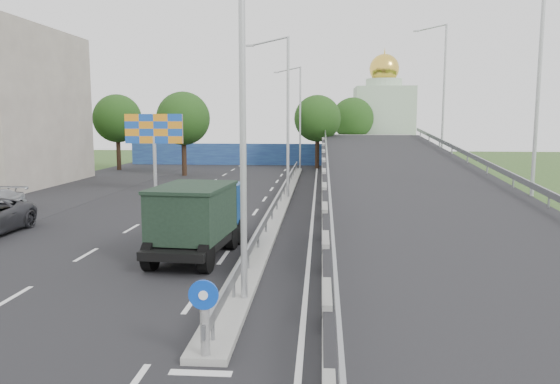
# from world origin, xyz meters

# --- Properties ---
(road_surface) EXTENTS (26.00, 90.00, 0.04)m
(road_surface) POSITION_xyz_m (-3.00, 20.00, 0.00)
(road_surface) COLOR black
(road_surface) RESTS_ON ground
(median) EXTENTS (1.00, 44.00, 0.20)m
(median) POSITION_xyz_m (0.00, 24.00, 0.10)
(median) COLOR gray
(median) RESTS_ON ground
(overpass_ramp) EXTENTS (10.00, 50.00, 3.50)m
(overpass_ramp) POSITION_xyz_m (7.50, 24.00, 1.75)
(overpass_ramp) COLOR gray
(overpass_ramp) RESTS_ON ground
(median_guardrail) EXTENTS (0.09, 44.00, 0.71)m
(median_guardrail) POSITION_xyz_m (0.00, 24.00, 0.75)
(median_guardrail) COLOR gray
(median_guardrail) RESTS_ON median
(sign_bollard) EXTENTS (0.64, 0.23, 1.67)m
(sign_bollard) POSITION_xyz_m (0.00, 2.17, 1.03)
(sign_bollard) COLOR black
(sign_bollard) RESTS_ON median
(lamp_post_near) EXTENTS (2.74, 0.18, 10.08)m
(lamp_post_near) POSITION_xyz_m (0.11, 6.00, 5.81)
(lamp_post_near) COLOR #B2B5B7
(lamp_post_near) RESTS_ON median
(lamp_post_mid) EXTENTS (2.74, 0.18, 10.08)m
(lamp_post_mid) POSITION_xyz_m (0.11, 26.00, 5.81)
(lamp_post_mid) COLOR #B2B5B7
(lamp_post_mid) RESTS_ON median
(lamp_post_far) EXTENTS (2.74, 0.18, 10.08)m
(lamp_post_far) POSITION_xyz_m (0.11, 46.00, 5.81)
(lamp_post_far) COLOR #B2B5B7
(lamp_post_far) RESTS_ON median
(blue_wall) EXTENTS (30.00, 0.50, 2.40)m
(blue_wall) POSITION_xyz_m (-4.00, 52.00, 1.20)
(blue_wall) COLOR navy
(blue_wall) RESTS_ON ground
(church) EXTENTS (7.00, 7.00, 13.80)m
(church) POSITION_xyz_m (10.00, 60.00, 5.31)
(church) COLOR #B2CCAD
(church) RESTS_ON ground
(billboard) EXTENTS (4.00, 0.24, 5.50)m
(billboard) POSITION_xyz_m (-9.00, 28.00, 4.19)
(billboard) COLOR #B2B5B7
(billboard) RESTS_ON ground
(tree_left_mid) EXTENTS (4.80, 4.80, 7.60)m
(tree_left_mid) POSITION_xyz_m (-10.00, 40.00, 5.18)
(tree_left_mid) COLOR black
(tree_left_mid) RESTS_ON ground
(tree_median_far) EXTENTS (4.80, 4.80, 7.60)m
(tree_median_far) POSITION_xyz_m (2.00, 48.00, 5.18)
(tree_median_far) COLOR black
(tree_median_far) RESTS_ON ground
(tree_left_far) EXTENTS (4.80, 4.80, 7.60)m
(tree_left_far) POSITION_xyz_m (-18.00, 45.00, 5.18)
(tree_left_far) COLOR black
(tree_left_far) RESTS_ON ground
(tree_ramp_far) EXTENTS (4.80, 4.80, 7.60)m
(tree_ramp_far) POSITION_xyz_m (6.00, 55.00, 5.18)
(tree_ramp_far) COLOR black
(tree_ramp_far) RESTS_ON ground
(dump_truck) EXTENTS (2.86, 6.47, 2.77)m
(dump_truck) POSITION_xyz_m (-2.18, 11.49, 1.53)
(dump_truck) COLOR black
(dump_truck) RESTS_ON ground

